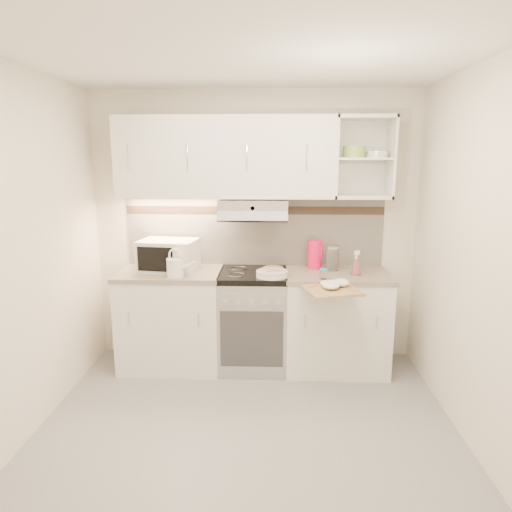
# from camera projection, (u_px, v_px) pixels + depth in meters

# --- Properties ---
(ground) EXTENTS (3.00, 3.00, 0.00)m
(ground) POSITION_uv_depth(u_px,v_px,m) (246.00, 435.00, 3.18)
(ground) COLOR #969799
(ground) RESTS_ON ground
(room_shell) EXTENTS (3.04, 2.84, 2.52)m
(room_shell) POSITION_uv_depth(u_px,v_px,m) (249.00, 197.00, 3.20)
(room_shell) COLOR silver
(room_shell) RESTS_ON ground
(base_cabinet_left) EXTENTS (0.90, 0.60, 0.86)m
(base_cabinet_left) POSITION_uv_depth(u_px,v_px,m) (172.00, 321.00, 4.20)
(base_cabinet_left) COLOR white
(base_cabinet_left) RESTS_ON ground
(worktop_left) EXTENTS (0.92, 0.62, 0.04)m
(worktop_left) POSITION_uv_depth(u_px,v_px,m) (170.00, 273.00, 4.10)
(worktop_left) COLOR gray
(worktop_left) RESTS_ON base_cabinet_left
(base_cabinet_right) EXTENTS (0.90, 0.60, 0.86)m
(base_cabinet_right) POSITION_uv_depth(u_px,v_px,m) (336.00, 323.00, 4.14)
(base_cabinet_right) COLOR white
(base_cabinet_right) RESTS_ON ground
(worktop_right) EXTENTS (0.92, 0.62, 0.04)m
(worktop_right) POSITION_uv_depth(u_px,v_px,m) (337.00, 275.00, 4.05)
(worktop_right) COLOR gray
(worktop_right) RESTS_ON base_cabinet_right
(electric_range) EXTENTS (0.60, 0.60, 0.90)m
(electric_range) POSITION_uv_depth(u_px,v_px,m) (253.00, 320.00, 4.16)
(electric_range) COLOR #B7B7BC
(electric_range) RESTS_ON ground
(microwave) EXTENTS (0.54, 0.43, 0.28)m
(microwave) POSITION_uv_depth(u_px,v_px,m) (169.00, 255.00, 4.10)
(microwave) COLOR silver
(microwave) RESTS_ON worktop_left
(watering_can) EXTENTS (0.28, 0.17, 0.25)m
(watering_can) POSITION_uv_depth(u_px,v_px,m) (176.00, 267.00, 3.89)
(watering_can) COLOR white
(watering_can) RESTS_ON worktop_left
(plate_stack) EXTENTS (0.27, 0.27, 0.06)m
(plate_stack) POSITION_uv_depth(u_px,v_px,m) (272.00, 274.00, 3.90)
(plate_stack) COLOR white
(plate_stack) RESTS_ON electric_range
(bread_loaf) EXTENTS (0.18, 0.18, 0.04)m
(bread_loaf) POSITION_uv_depth(u_px,v_px,m) (273.00, 270.00, 4.06)
(bread_loaf) COLOR #A58A45
(bread_loaf) RESTS_ON electric_range
(pink_pitcher) EXTENTS (0.14, 0.13, 0.26)m
(pink_pitcher) POSITION_uv_depth(u_px,v_px,m) (315.00, 254.00, 4.18)
(pink_pitcher) COLOR #FF0D49
(pink_pitcher) RESTS_ON worktop_right
(glass_jar) EXTENTS (0.12, 0.12, 0.23)m
(glass_jar) POSITION_uv_depth(u_px,v_px,m) (333.00, 258.00, 4.11)
(glass_jar) COLOR white
(glass_jar) RESTS_ON worktop_right
(spice_jar) EXTENTS (0.06, 0.06, 0.09)m
(spice_jar) POSITION_uv_depth(u_px,v_px,m) (323.00, 274.00, 3.82)
(spice_jar) COLOR silver
(spice_jar) RESTS_ON worktop_right
(spray_bottle) EXTENTS (0.09, 0.09, 0.23)m
(spray_bottle) POSITION_uv_depth(u_px,v_px,m) (356.00, 265.00, 3.94)
(spray_bottle) COLOR pink
(spray_bottle) RESTS_ON worktop_right
(cutting_board) EXTENTS (0.49, 0.46, 0.02)m
(cutting_board) POSITION_uv_depth(u_px,v_px,m) (332.00, 290.00, 3.60)
(cutting_board) COLOR #A27647
(cutting_board) RESTS_ON base_cabinet_right
(dish_towel) EXTENTS (0.34, 0.32, 0.07)m
(dish_towel) POSITION_uv_depth(u_px,v_px,m) (332.00, 283.00, 3.64)
(dish_towel) COLOR white
(dish_towel) RESTS_ON cutting_board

